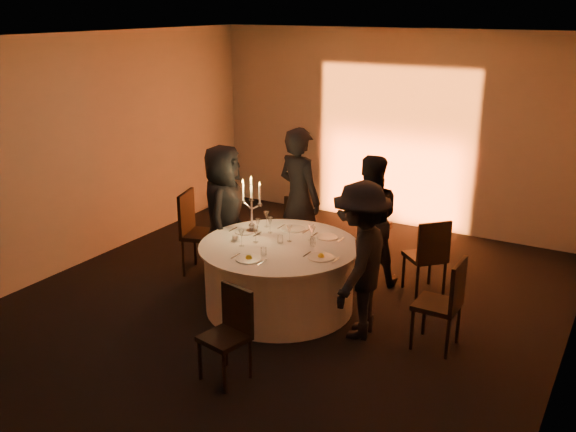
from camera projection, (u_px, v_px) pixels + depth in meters
The scene contains 33 objects.
floor at pixel (279, 307), 7.40m from camera, with size 7.00×7.00×0.00m, color black.
ceiling at pixel (278, 38), 6.46m from camera, with size 7.00×7.00×0.00m, color silver.
wall_back at pixel (395, 129), 9.81m from camera, with size 7.00×7.00×0.00m, color #B0AAA3.
wall_left at pixel (81, 151), 8.35m from camera, with size 7.00×7.00×0.00m, color #B0AAA3.
uplighter_fixture at pixel (383, 224), 10.02m from camera, with size 0.25×0.12×0.10m, color black.
banquet_table at pixel (279, 276), 7.28m from camera, with size 1.80×1.80×0.77m.
chair_left at pixel (196, 227), 8.21m from camera, with size 0.58×0.58×1.07m.
chair_back_left at pixel (300, 224), 8.70m from camera, with size 0.48×0.48×0.86m.
chair_back_right at pixel (429, 253), 7.56m from camera, with size 0.59×0.59×0.95m.
chair_right at pixel (446, 299), 6.35m from camera, with size 0.43×0.43×0.97m.
chair_front at pixel (230, 328), 5.89m from camera, with size 0.46×0.46×0.88m.
guest_left at pixel (224, 213), 7.97m from camera, with size 0.84×0.55×1.72m, color black.
guest_back_left at pixel (299, 199), 8.25m from camera, with size 0.68×0.45×1.87m, color black.
guest_back_right at pixel (369, 220), 7.82m from camera, with size 0.79×0.62×1.63m, color black.
guest_right at pixel (361, 261), 6.55m from camera, with size 1.08×0.62×1.67m, color black.
plate_left at pixel (245, 232), 7.55m from camera, with size 0.36×0.25×0.01m.
plate_back_left at pixel (294, 229), 7.64m from camera, with size 0.36×0.29×0.01m.
plate_back_right at pixel (327, 237), 7.37m from camera, with size 0.35×0.25×0.01m.
plate_right at pixel (321, 256), 6.78m from camera, with size 0.36×0.29×0.08m.
plate_front at pixel (249, 258), 6.74m from camera, with size 0.36×0.28×0.08m.
coffee_cup at pixel (235, 238), 7.27m from camera, with size 0.11×0.11×0.07m.
candelabra at pixel (252, 213), 7.49m from camera, with size 0.29×0.14×0.68m.
wine_glass_a at pixel (270, 222), 7.49m from camera, with size 0.07×0.07×0.19m.
wine_glass_b at pixel (266, 216), 7.69m from camera, with size 0.07×0.07×0.19m.
wine_glass_c at pixel (241, 235), 7.07m from camera, with size 0.07×0.07×0.19m.
wine_glass_d at pixel (256, 231), 7.19m from camera, with size 0.07×0.07×0.19m.
wine_glass_e at pixel (311, 229), 7.24m from camera, with size 0.07×0.07×0.19m.
wine_glass_f at pixel (313, 231), 7.17m from camera, with size 0.07×0.07×0.19m.
wine_glass_g at pixel (258, 223), 7.44m from camera, with size 0.07×0.07×0.19m.
wine_glass_h at pixel (289, 230), 7.21m from camera, with size 0.07×0.07×0.19m.
tumbler_a at pixel (313, 242), 7.11m from camera, with size 0.07×0.07×0.09m, color silver.
tumbler_b at pixel (280, 239), 7.20m from camera, with size 0.07×0.07×0.09m, color silver.
tumbler_c at pixel (264, 252), 6.83m from camera, with size 0.07×0.07×0.09m, color silver.
Camera 1 is at (3.42, -5.76, 3.33)m, focal length 40.00 mm.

